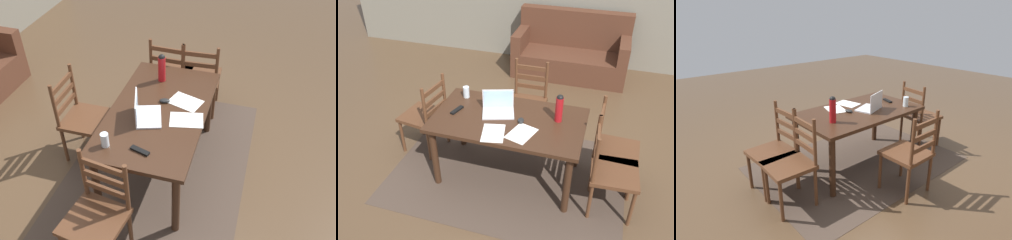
% 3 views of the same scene
% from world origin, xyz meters
% --- Properties ---
extents(ground_plane, '(14.00, 14.00, 0.00)m').
position_xyz_m(ground_plane, '(0.00, 0.00, 0.00)').
color(ground_plane, brown).
extents(area_rug, '(2.52, 1.75, 0.01)m').
position_xyz_m(area_rug, '(0.00, 0.00, 0.00)').
color(area_rug, '#47382D').
rests_on(area_rug, ground).
extents(dining_table, '(1.53, 0.87, 0.73)m').
position_xyz_m(dining_table, '(0.00, 0.00, 0.64)').
color(dining_table, '#382114').
rests_on(dining_table, ground).
extents(chair_right_far, '(0.45, 0.45, 0.95)m').
position_xyz_m(chair_right_far, '(1.05, 0.18, 0.46)').
color(chair_right_far, '#56331E').
rests_on(chair_right_far, ground).
extents(chair_left_far, '(0.50, 0.50, 0.95)m').
position_xyz_m(chair_left_far, '(-1.06, 0.17, 0.46)').
color(chair_left_far, '#56331E').
rests_on(chair_left_far, ground).
extents(chair_far_head, '(0.44, 0.44, 0.95)m').
position_xyz_m(chair_far_head, '(-0.00, 0.81, 0.46)').
color(chair_far_head, '#56331E').
rests_on(chair_far_head, ground).
extents(chair_right_near, '(0.46, 0.46, 0.95)m').
position_xyz_m(chair_right_near, '(1.05, -0.18, 0.46)').
color(chair_right_near, '#56331E').
rests_on(chair_right_near, ground).
extents(couch, '(1.80, 0.80, 1.00)m').
position_xyz_m(couch, '(0.25, 2.71, 0.36)').
color(couch, '#512D1E').
rests_on(couch, ground).
extents(laptop, '(0.37, 0.31, 0.23)m').
position_xyz_m(laptop, '(-0.14, 0.10, 0.79)').
color(laptop, silver).
rests_on(laptop, dining_table).
extents(water_bottle, '(0.08, 0.08, 0.30)m').
position_xyz_m(water_bottle, '(0.48, 0.11, 0.89)').
color(water_bottle, '#A81419').
rests_on(water_bottle, dining_table).
extents(drinking_glass, '(0.07, 0.07, 0.13)m').
position_xyz_m(drinking_glass, '(-0.57, 0.28, 0.80)').
color(drinking_glass, silver).
rests_on(drinking_glass, dining_table).
extents(computer_mouse, '(0.08, 0.11, 0.03)m').
position_xyz_m(computer_mouse, '(0.14, -0.02, 0.75)').
color(computer_mouse, black).
rests_on(computer_mouse, dining_table).
extents(tv_remote, '(0.09, 0.18, 0.02)m').
position_xyz_m(tv_remote, '(-0.56, -0.02, 0.74)').
color(tv_remote, black).
rests_on(tv_remote, dining_table).
extents(paper_stack_left, '(0.29, 0.35, 0.00)m').
position_xyz_m(paper_stack_left, '(0.19, -0.21, 0.74)').
color(paper_stack_left, white).
rests_on(paper_stack_left, dining_table).
extents(paper_stack_right, '(0.27, 0.33, 0.00)m').
position_xyz_m(paper_stack_right, '(-0.07, -0.28, 0.74)').
color(paper_stack_right, white).
rests_on(paper_stack_right, dining_table).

